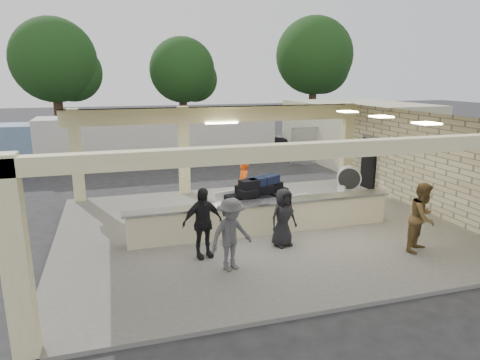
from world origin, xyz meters
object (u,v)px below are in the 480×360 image
object	(u,v)px
passenger_d	(283,217)
container_white	(160,140)
car_white_a	(336,140)
passenger_b	(203,223)
car_dark	(256,140)
luggage_cart	(259,197)
car_white_b	(344,136)
drum_fan	(349,178)
passenger_a	(423,217)
baggage_handler	(243,186)
baggage_counter	(264,217)
passenger_c	(231,234)

from	to	relation	value
passenger_d	container_white	xyz separation A→B (m)	(-1.87, 12.81, 0.41)
car_white_a	container_white	xyz separation A→B (m)	(-11.40, -1.36, 0.65)
passenger_b	car_dark	world-z (taller)	passenger_b
luggage_cart	car_white_b	world-z (taller)	luggage_cart
drum_fan	car_white_b	size ratio (longest dim) A/B	0.22
passenger_a	passenger_d	distance (m)	3.69
car_white_a	container_white	size ratio (longest dim) A/B	0.39
baggage_handler	container_white	xyz separation A→B (m)	(-1.69, 9.65, 0.31)
baggage_counter	passenger_a	bearing A→B (deg)	-34.67
passenger_a	car_white_a	xyz separation A→B (m)	(6.11, 15.55, -0.36)
passenger_a	baggage_counter	bearing A→B (deg)	114.98
passenger_b	container_white	xyz separation A→B (m)	(0.41, 12.93, 0.30)
drum_fan	container_white	bearing A→B (deg)	155.75
baggage_counter	drum_fan	xyz separation A→B (m)	(4.85, 3.35, 0.09)
passenger_a	container_white	bearing A→B (deg)	80.08
luggage_cart	car_white_a	bearing A→B (deg)	38.38
baggage_handler	drum_fan	bearing A→B (deg)	115.82
passenger_a	passenger_b	distance (m)	5.84
baggage_counter	passenger_a	size ratio (longest dim) A/B	4.39
baggage_counter	passenger_b	world-z (taller)	passenger_b
passenger_d	car_white_b	bearing A→B (deg)	40.69
car_white_a	container_white	world-z (taller)	container_white
baggage_counter	container_white	xyz separation A→B (m)	(-1.71, 11.71, 0.74)
luggage_cart	drum_fan	world-z (taller)	luggage_cart
baggage_counter	passenger_c	distance (m)	2.72
luggage_cart	passenger_c	xyz separation A→B (m)	(-1.82, -3.16, 0.08)
baggage_counter	baggage_handler	world-z (taller)	baggage_handler
baggage_counter	passenger_b	size ratio (longest dim) A/B	4.41
passenger_a	passenger_b	world-z (taller)	passenger_a
passenger_c	car_dark	xyz separation A→B (m)	(6.40, 16.83, -0.33)
car_white_a	drum_fan	bearing A→B (deg)	141.57
car_white_b	passenger_b	bearing A→B (deg)	157.26
car_white_b	passenger_c	bearing A→B (deg)	160.03
container_white	car_white_b	bearing A→B (deg)	9.77
baggage_handler	passenger_b	distance (m)	3.89
drum_fan	passenger_b	distance (m)	8.34
drum_fan	passenger_a	size ratio (longest dim) A/B	0.57
luggage_cart	passenger_a	distance (m)	4.86
passenger_d	container_white	bearing A→B (deg)	84.07
baggage_handler	car_dark	world-z (taller)	baggage_handler
passenger_a	passenger_c	xyz separation A→B (m)	(-5.20, 0.33, -0.03)
drum_fan	car_dark	xyz separation A→B (m)	(-0.07, 11.33, -0.00)
baggage_counter	luggage_cart	distance (m)	1.08
luggage_cart	passenger_a	world-z (taller)	passenger_a
baggage_handler	passenger_d	xyz separation A→B (m)	(0.18, -3.16, -0.11)
drum_fan	passenger_c	distance (m)	8.50
passenger_c	car_white_a	xyz separation A→B (m)	(11.31, 15.22, -0.32)
luggage_cart	car_white_b	distance (m)	16.76
passenger_c	drum_fan	bearing A→B (deg)	18.47
baggage_counter	drum_fan	world-z (taller)	drum_fan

